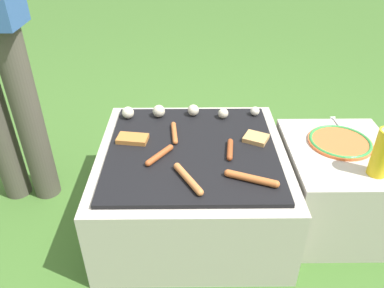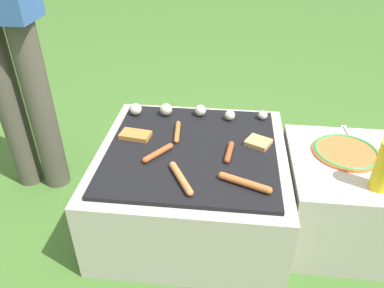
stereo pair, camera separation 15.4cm
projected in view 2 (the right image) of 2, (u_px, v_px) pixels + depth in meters
The scene contains 13 objects.
ground_plane at pixel (192, 215), 1.77m from camera, with size 14.00×14.00×0.00m, color #3D6628.
grill at pixel (192, 184), 1.66m from camera, with size 0.79×0.79×0.38m.
side_ledge at pixel (338, 197), 1.59m from camera, with size 0.45×0.53×0.38m.
sausage_back_center at pixel (229, 152), 1.51m from camera, with size 0.04×0.14×0.02m.
sausage_front_right at pixel (158, 153), 1.51m from camera, with size 0.11×0.13×0.02m.
sausage_back_right at pixel (177, 132), 1.65m from camera, with size 0.03×0.17×0.02m.
sausage_front_center at pixel (245, 183), 1.35m from camera, with size 0.19×0.09×0.03m.
sausage_front_left at pixel (181, 178), 1.37m from camera, with size 0.11×0.18×0.03m.
bread_slice_center at pixel (258, 142), 1.58m from camera, with size 0.12×0.12×0.02m.
bread_slice_right at pixel (135, 135), 1.62m from camera, with size 0.14×0.09×0.02m.
mushroom_row at pixel (186, 111), 1.77m from camera, with size 0.65×0.08×0.06m.
plate_colorful at pixel (346, 152), 1.52m from camera, with size 0.26×0.26×0.02m.
fork_utensil at pixel (348, 135), 1.64m from camera, with size 0.03×0.17×0.01m.
Camera 2 is at (0.14, -1.29, 1.25)m, focal length 35.00 mm.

